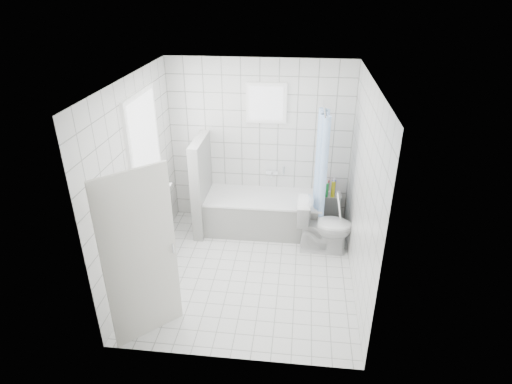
# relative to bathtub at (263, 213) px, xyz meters

# --- Properties ---
(ground) EXTENTS (3.00, 3.00, 0.00)m
(ground) POSITION_rel_bathtub_xyz_m (-0.10, -1.12, -0.29)
(ground) COLOR white
(ground) RESTS_ON ground
(ceiling) EXTENTS (3.00, 3.00, 0.00)m
(ceiling) POSITION_rel_bathtub_xyz_m (-0.10, -1.12, 2.31)
(ceiling) COLOR white
(ceiling) RESTS_ON ground
(wall_back) EXTENTS (2.80, 0.02, 2.60)m
(wall_back) POSITION_rel_bathtub_xyz_m (-0.10, 0.38, 1.01)
(wall_back) COLOR white
(wall_back) RESTS_ON ground
(wall_front) EXTENTS (2.80, 0.02, 2.60)m
(wall_front) POSITION_rel_bathtub_xyz_m (-0.10, -2.62, 1.01)
(wall_front) COLOR white
(wall_front) RESTS_ON ground
(wall_left) EXTENTS (0.02, 3.00, 2.60)m
(wall_left) POSITION_rel_bathtub_xyz_m (-1.50, -1.12, 1.01)
(wall_left) COLOR white
(wall_left) RESTS_ON ground
(wall_right) EXTENTS (0.02, 3.00, 2.60)m
(wall_right) POSITION_rel_bathtub_xyz_m (1.30, -1.12, 1.01)
(wall_right) COLOR white
(wall_right) RESTS_ON ground
(window_left) EXTENTS (0.01, 0.90, 1.40)m
(window_left) POSITION_rel_bathtub_xyz_m (-1.46, -0.82, 1.31)
(window_left) COLOR white
(window_left) RESTS_ON wall_left
(window_back) EXTENTS (0.50, 0.01, 0.50)m
(window_back) POSITION_rel_bathtub_xyz_m (-0.00, 0.33, 1.66)
(window_back) COLOR white
(window_back) RESTS_ON wall_back
(window_sill) EXTENTS (0.18, 1.02, 0.08)m
(window_sill) POSITION_rel_bathtub_xyz_m (-1.41, -0.82, 0.57)
(window_sill) COLOR white
(window_sill) RESTS_ON wall_left
(door) EXTENTS (0.60, 0.59, 2.00)m
(door) POSITION_rel_bathtub_xyz_m (-1.07, -2.32, 0.71)
(door) COLOR silver
(door) RESTS_ON ground
(bathtub) EXTENTS (1.78, 0.77, 0.58)m
(bathtub) POSITION_rel_bathtub_xyz_m (0.00, 0.00, 0.00)
(bathtub) COLOR white
(bathtub) RESTS_ON ground
(partition_wall) EXTENTS (0.15, 0.85, 1.50)m
(partition_wall) POSITION_rel_bathtub_xyz_m (-0.95, -0.05, 0.46)
(partition_wall) COLOR white
(partition_wall) RESTS_ON ground
(tiled_ledge) EXTENTS (0.40, 0.24, 0.55)m
(tiled_ledge) POSITION_rel_bathtub_xyz_m (1.01, 0.25, -0.02)
(tiled_ledge) COLOR white
(tiled_ledge) RESTS_ON ground
(toilet) EXTENTS (0.81, 0.47, 0.81)m
(toilet) POSITION_rel_bathtub_xyz_m (0.93, -0.47, 0.12)
(toilet) COLOR white
(toilet) RESTS_ON ground
(curtain_rod) EXTENTS (0.02, 0.80, 0.02)m
(curtain_rod) POSITION_rel_bathtub_xyz_m (0.83, -0.02, 1.71)
(curtain_rod) COLOR silver
(curtain_rod) RESTS_ON wall_back
(shower_curtain) EXTENTS (0.14, 0.48, 1.78)m
(shower_curtain) POSITION_rel_bathtub_xyz_m (0.83, -0.16, 0.81)
(shower_curtain) COLOR #569DFD
(shower_curtain) RESTS_ON curtain_rod
(tub_faucet) EXTENTS (0.18, 0.06, 0.06)m
(tub_faucet) POSITION_rel_bathtub_xyz_m (0.10, 0.33, 0.56)
(tub_faucet) COLOR silver
(tub_faucet) RESTS_ON wall_back
(sill_bottles) EXTENTS (0.16, 0.77, 0.31)m
(sill_bottles) POSITION_rel_bathtub_xyz_m (-1.40, -1.03, 0.74)
(sill_bottles) COLOR #2CBBC7
(sill_bottles) RESTS_ON window_sill
(ledge_bottles) EXTENTS (0.18, 0.17, 0.26)m
(ledge_bottles) POSITION_rel_bathtub_xyz_m (1.02, 0.22, 0.38)
(ledge_bottles) COLOR #1A1CD1
(ledge_bottles) RESTS_ON tiled_ledge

